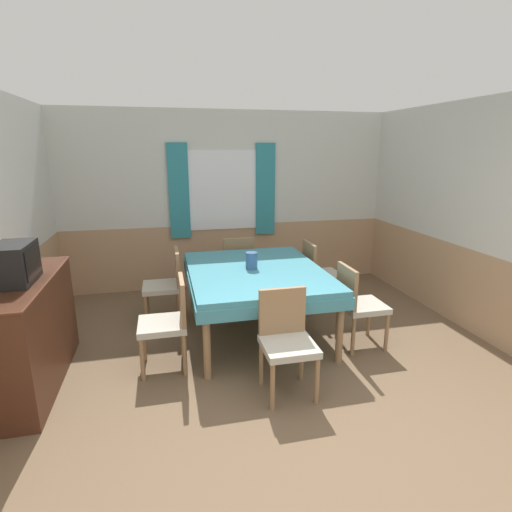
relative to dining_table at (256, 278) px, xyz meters
The scene contains 14 objects.
ground_plane 2.03m from the dining_table, 89.78° to the right, with size 16.00×16.00×0.00m, color brown.
wall_back 1.89m from the dining_table, 89.93° to the left, with size 5.23×0.09×2.60m.
wall_left 2.51m from the dining_table, behind, with size 0.05×4.08×2.60m.
wall_right 2.53m from the dining_table, ahead, with size 0.05×4.08×2.60m.
dining_table is the anchor object (origin of this frame).
chair_left_near 1.13m from the dining_table, 150.38° to the right, with size 0.44×0.44×0.90m.
chair_head_window 1.17m from the dining_table, 90.00° to the left, with size 0.44×0.44×0.90m.
chair_right_far 1.13m from the dining_table, 29.62° to the left, with size 0.44×0.44×0.90m.
chair_left_far 1.13m from the dining_table, 150.38° to the left, with size 0.44×0.44×0.90m.
chair_head_near 1.17m from the dining_table, 90.00° to the right, with size 0.44×0.44×0.90m.
chair_right_near 1.13m from the dining_table, 29.62° to the right, with size 0.44×0.44×0.90m.
sideboard 2.24m from the dining_table, 165.50° to the right, with size 0.46×1.51×0.98m.
tv 2.32m from the dining_table, 164.04° to the right, with size 0.29×0.46×0.33m.
vase 0.20m from the dining_table, 144.75° to the left, with size 0.13×0.13×0.19m.
Camera 1 is at (-0.97, -2.21, 2.06)m, focal length 28.00 mm.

